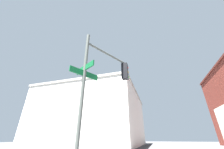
{
  "coord_description": "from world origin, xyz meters",
  "views": [
    {
      "loc": [
        -4.64,
        -10.07,
        1.44
      ],
      "look_at": [
        -6.03,
        -5.69,
        3.68
      ],
      "focal_mm": 20.86,
      "sensor_mm": 36.0,
      "label": 1
    }
  ],
  "objects": [
    {
      "name": "building_stucco",
      "position": [
        -17.72,
        19.5,
        5.48
      ],
      "size": [
        19.74,
        23.29,
        10.95
      ],
      "color": "silver",
      "rests_on": "ground_plane"
    },
    {
      "name": "traffic_signal_near",
      "position": [
        -6.25,
        -5.66,
        3.58
      ],
      "size": [
        1.64,
        2.62,
        5.13
      ],
      "color": "#474C47",
      "rests_on": "ground_plane"
    }
  ]
}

